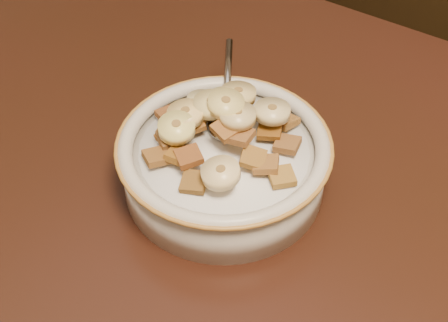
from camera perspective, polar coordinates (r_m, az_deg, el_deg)
The scene contains 42 objects.
chair at distance 1.10m, azimuth 9.48°, elevation 3.69°, with size 0.39×0.39×0.88m, color black.
cereal_bowl at distance 0.55m, azimuth 0.00°, elevation -0.65°, with size 0.18×0.18×0.04m, color #B3B0AC.
milk at distance 0.53m, azimuth 0.00°, elevation 0.93°, with size 0.15×0.15×0.00m, color white.
spoon at distance 0.55m, azimuth 0.12°, elevation 3.33°, with size 0.03×0.04×0.01m, color #A1A2A5.
cereal_square_0 at distance 0.53m, azimuth 4.20°, elevation 2.88°, with size 0.02×0.02×0.01m, color brown.
cereal_square_1 at distance 0.56m, azimuth -1.11°, elevation 4.63°, with size 0.02×0.02×0.01m, color brown.
cereal_square_2 at distance 0.56m, azimuth -2.08°, elevation 4.52°, with size 0.02×0.02×0.01m, color brown.
cereal_square_3 at distance 0.50m, azimuth 5.31°, elevation -1.42°, with size 0.02×0.02×0.01m, color olive.
cereal_square_4 at distance 0.55m, azimuth -4.99°, elevation 4.26°, with size 0.02×0.02×0.01m, color brown.
cereal_square_5 at distance 0.51m, azimuth -4.08°, elevation 0.52°, with size 0.02×0.02×0.01m, color #995F1C.
cereal_square_6 at distance 0.56m, azimuth -0.39°, elevation 4.72°, with size 0.02×0.02×0.01m, color #99662C.
cereal_square_7 at distance 0.51m, azimuth 1.47°, elevation 2.30°, with size 0.02×0.02×0.01m, color #9D5D2F.
cereal_square_8 at distance 0.55m, azimuth 4.08°, elevation 4.36°, with size 0.02×0.02×0.01m, color brown.
cereal_square_9 at distance 0.52m, azimuth -6.18°, elevation 0.40°, with size 0.02×0.02×0.01m, color brown.
cereal_square_10 at distance 0.50m, azimuth -2.77°, elevation -1.93°, with size 0.02×0.02×0.01m, color brown.
cereal_square_11 at distance 0.50m, azimuth -3.23°, elevation 0.40°, with size 0.02×0.02×0.01m, color brown.
cereal_square_12 at distance 0.55m, azimuth 0.59°, elevation 4.45°, with size 0.02×0.02×0.01m, color brown.
cereal_square_13 at distance 0.52m, azimuth 0.79°, elevation 3.07°, with size 0.02×0.02×0.01m, color brown.
cereal_square_14 at distance 0.53m, azimuth -4.94°, elevation 2.02°, with size 0.02×0.02×0.01m, color brown.
cereal_square_15 at distance 0.55m, azimuth 4.96°, elevation 3.81°, with size 0.02×0.02×0.01m, color brown.
cereal_square_16 at distance 0.54m, azimuth -4.86°, elevation 2.95°, with size 0.02×0.02×0.01m, color brown.
cereal_square_17 at distance 0.51m, azimuth 0.22°, elevation 2.97°, with size 0.02×0.02×0.01m, color brown.
cereal_square_18 at distance 0.51m, azimuth 3.87°, elevation -0.29°, with size 0.02×0.02×0.01m, color olive.
cereal_square_19 at distance 0.53m, azimuth -3.01°, elevation 3.47°, with size 0.02×0.02×0.01m, color brown.
cereal_square_20 at distance 0.55m, azimuth 0.95°, elevation 4.65°, with size 0.02×0.02×0.01m, color brown.
cereal_square_21 at distance 0.54m, azimuth -2.74°, elevation 3.95°, with size 0.02×0.02×0.01m, color olive.
cereal_square_22 at distance 0.56m, azimuth -0.78°, elevation 5.03°, with size 0.02×0.02×0.01m, color brown.
cereal_square_23 at distance 0.55m, azimuth 5.56°, elevation 3.68°, with size 0.02×0.02×0.01m, color #99612A.
cereal_square_24 at distance 0.51m, azimuth 2.68°, elevation 0.28°, with size 0.02×0.02×0.01m, color brown.
cereal_square_25 at distance 0.53m, azimuth 5.80°, elevation 1.54°, with size 0.02×0.02×0.01m, color brown.
cereal_square_26 at distance 0.53m, azimuth -4.96°, elevation 2.30°, with size 0.02×0.02×0.01m, color #9D561A.
cereal_square_27 at distance 0.54m, azimuth -2.48°, elevation 4.16°, with size 0.02×0.02×0.01m, color brown.
banana_slice_0 at distance 0.55m, azimuth 0.15°, elevation 5.51°, with size 0.03×0.03×0.01m, color #E8DA8D.
banana_slice_1 at distance 0.52m, azimuth -4.37°, elevation 3.05°, with size 0.03×0.03×0.01m, color #F3E57B.
banana_slice_2 at distance 0.55m, azimuth 1.33°, elevation 6.14°, with size 0.03×0.03×0.01m, color #E9CD7F.
banana_slice_3 at distance 0.49m, azimuth -0.30°, elevation -1.11°, with size 0.03×0.03×0.01m, color beige.
banana_slice_4 at distance 0.53m, azimuth -3.54°, elevation 4.29°, with size 0.03×0.03×0.01m, color #EACB7C.
banana_slice_5 at distance 0.53m, azimuth 4.42°, elevation 4.54°, with size 0.03×0.03×0.01m, color #F6E096.
banana_slice_6 at distance 0.55m, azimuth -1.82°, elevation 5.32°, with size 0.03×0.03×0.01m, color beige.
banana_slice_7 at distance 0.53m, azimuth -1.17°, elevation 5.20°, with size 0.03×0.03×0.01m, color #E3CA75.
banana_slice_8 at distance 0.52m, azimuth 0.18°, elevation 5.23°, with size 0.03×0.03×0.01m, color #F8DD8A.
banana_slice_9 at distance 0.52m, azimuth 1.24°, elevation 4.16°, with size 0.03×0.03×0.01m, color tan.
Camera 1 is at (0.44, -0.18, 1.16)m, focal length 50.00 mm.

